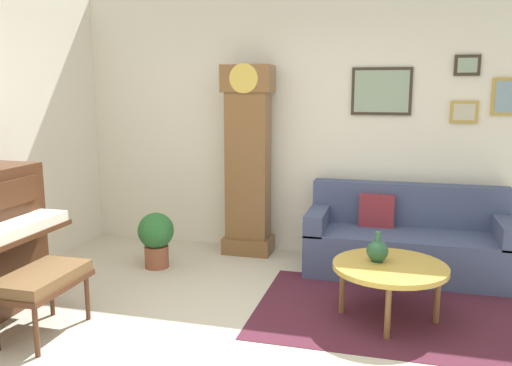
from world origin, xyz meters
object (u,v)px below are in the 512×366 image
piano_bench (42,281)px  grandfather_clock (248,166)px  green_jug (377,251)px  potted_plant (156,236)px  coffee_table (390,268)px  couch (406,241)px

piano_bench → grandfather_clock: bearing=68.2°
green_jug → potted_plant: green_jug is taller
grandfather_clock → coffee_table: size_ratio=2.31×
couch → coffee_table: 1.15m
piano_bench → coffee_table: 2.59m
piano_bench → green_jug: green_jug is taller
grandfather_clock → coffee_table: (1.51, -1.33, -0.56)m
grandfather_clock → coffee_table: 2.09m
couch → piano_bench: bearing=-141.1°
grandfather_clock → potted_plant: bearing=-137.5°
piano_bench → coffee_table: bearing=21.1°
grandfather_clock → couch: 1.79m
green_jug → piano_bench: bearing=-157.0°
couch → green_jug: bearing=-102.7°
coffee_table → green_jug: 0.16m
piano_bench → couch: couch is taller
coffee_table → piano_bench: bearing=-158.9°
grandfather_clock → potted_plant: size_ratio=3.62×
couch → potted_plant: (-2.42, -0.51, 0.01)m
couch → potted_plant: size_ratio=3.39×
couch → green_jug: couch is taller
piano_bench → couch: (2.56, 2.07, -0.09)m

